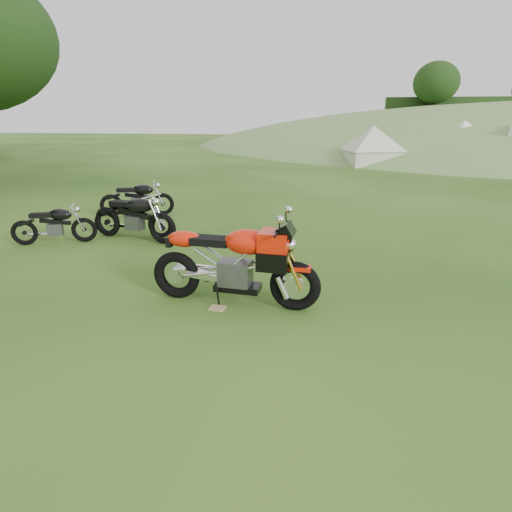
% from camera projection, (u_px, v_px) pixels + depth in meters
% --- Properties ---
extents(ground, '(120.00, 120.00, 0.00)m').
position_uv_depth(ground, '(256.00, 305.00, 6.02)').
color(ground, '#1B3E0D').
rests_on(ground, ground).
extents(sport_motorcycle, '(2.34, 0.76, 1.38)m').
position_uv_depth(sport_motorcycle, '(233.00, 257.00, 5.85)').
color(sport_motorcycle, red).
rests_on(sport_motorcycle, ground).
extents(plywood_board, '(0.23, 0.19, 0.02)m').
position_uv_depth(plywood_board, '(217.00, 308.00, 5.89)').
color(plywood_board, tan).
rests_on(plywood_board, ground).
extents(vintage_moto_a, '(1.64, 0.94, 0.85)m').
position_uv_depth(vintage_moto_a, '(54.00, 224.00, 8.78)').
color(vintage_moto_a, black).
rests_on(vintage_moto_a, ground).
extents(vintage_moto_b, '(1.75, 0.41, 0.92)m').
position_uv_depth(vintage_moto_b, '(133.00, 216.00, 9.29)').
color(vintage_moto_b, black).
rests_on(vintage_moto_b, ground).
extents(vintage_moto_c, '(1.89, 0.97, 0.97)m').
position_uv_depth(vintage_moto_c, '(137.00, 198.00, 11.24)').
color(vintage_moto_c, black).
rests_on(vintage_moto_c, ground).
extents(vintage_moto_d, '(2.08, 0.95, 1.07)m').
position_uv_depth(vintage_moto_d, '(133.00, 216.00, 9.01)').
color(vintage_moto_d, black).
rests_on(vintage_moto_d, ground).
extents(tent_mid, '(3.23, 3.23, 2.28)m').
position_uv_depth(tent_mid, '(373.00, 144.00, 22.87)').
color(tent_mid, beige).
rests_on(tent_mid, ground).
extents(tent_right, '(3.56, 3.56, 2.45)m').
position_uv_depth(tent_right, '(463.00, 140.00, 24.70)').
color(tent_right, white).
rests_on(tent_right, ground).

